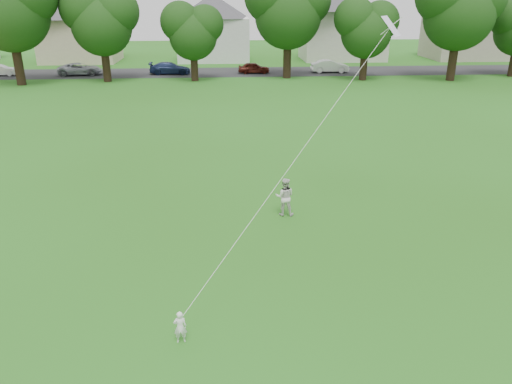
{
  "coord_description": "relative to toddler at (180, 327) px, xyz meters",
  "views": [
    {
      "loc": [
        0.86,
        -11.78,
        7.84
      ],
      "look_at": [
        1.8,
        2.0,
        2.3
      ],
      "focal_mm": 35.0,
      "sensor_mm": 36.0,
      "label": 1
    }
  ],
  "objects": [
    {
      "name": "kite",
      "position": [
        3.37,
        3.46,
        3.29
      ],
      "size": [
        3.83,
        3.96,
        11.47
      ],
      "color": "white",
      "rests_on": "ground"
    },
    {
      "name": "older_boy",
      "position": [
        3.38,
        7.2,
        0.3
      ],
      "size": [
        0.79,
        0.66,
        1.47
      ],
      "primitive_type": "imported",
      "rotation": [
        0.0,
        0.0,
        2.99
      ],
      "color": "silver",
      "rests_on": "ground"
    },
    {
      "name": "parked_cars",
      "position": [
        -7.48,
        42.86,
        0.17
      ],
      "size": [
        44.75,
        2.43,
        1.29
      ],
      "color": "black",
      "rests_on": "ground"
    },
    {
      "name": "toddler",
      "position": [
        0.0,
        0.0,
        0.0
      ],
      "size": [
        0.33,
        0.24,
        0.86
      ],
      "primitive_type": "imported",
      "rotation": [
        0.0,
        0.0,
        3.24
      ],
      "color": "white",
      "rests_on": "ground"
    },
    {
      "name": "tree_row",
      "position": [
        4.61,
        38.22,
        5.93
      ],
      "size": [
        81.7,
        8.99,
        11.12
      ],
      "color": "black",
      "rests_on": "ground"
    },
    {
      "name": "house_row",
      "position": [
        1.01,
        53.86,
        4.58
      ],
      "size": [
        77.67,
        14.28,
        10.59
      ],
      "color": "beige",
      "rests_on": "ground"
    },
    {
      "name": "ground",
      "position": [
        0.27,
        1.86,
        -0.43
      ],
      "size": [
        160.0,
        160.0,
        0.0
      ],
      "primitive_type": "plane",
      "color": "#255814",
      "rests_on": "ground"
    },
    {
      "name": "street",
      "position": [
        0.27,
        43.86,
        -0.43
      ],
      "size": [
        90.0,
        7.0,
        0.01
      ],
      "primitive_type": "cube",
      "color": "#2D2D30",
      "rests_on": "ground"
    }
  ]
}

